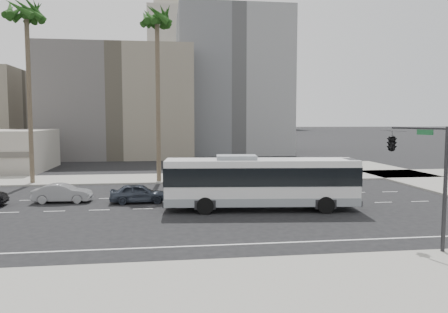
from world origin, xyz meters
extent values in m
plane|color=black|center=(0.00, 0.00, 0.00)|extent=(700.00, 700.00, 0.00)
cube|color=gray|center=(0.00, 15.50, 0.07)|extent=(120.00, 7.00, 0.15)
cube|color=gray|center=(0.00, -15.50, 0.07)|extent=(120.00, 7.00, 0.15)
cube|color=#635F59|center=(-12.00, 45.00, 9.00)|extent=(24.00, 18.00, 18.00)
cube|color=slate|center=(8.00, 52.00, 13.00)|extent=(20.00, 20.00, 26.00)
cube|color=beige|center=(-2.00, 250.00, 22.00)|extent=(42.00, 42.00, 44.00)
cube|color=beige|center=(-2.00, 250.00, 60.00)|extent=(26.00, 26.00, 32.00)
cube|color=#4C535D|center=(45.00, 230.00, 35.00)|extent=(26.00, 26.00, 70.00)
cube|color=#4C535D|center=(70.00, 260.00, 30.00)|extent=(22.00, 22.00, 60.00)
cube|color=silver|center=(2.19, -1.25, 2.05)|extent=(13.45, 4.25, 2.96)
cube|color=black|center=(2.19, -1.25, 2.45)|extent=(13.51, 4.32, 1.25)
cube|color=gray|center=(2.19, -1.25, 0.74)|extent=(13.47, 4.29, 0.57)
cube|color=gray|center=(0.48, -1.25, 3.65)|extent=(2.91, 2.10, 0.34)
cube|color=#262628|center=(8.46, -1.25, 3.36)|extent=(0.89, 2.11, 0.34)
cylinder|color=black|center=(6.41, -2.71, 0.57)|extent=(1.14, 0.34, 1.14)
cylinder|color=black|center=(6.41, 0.21, 0.57)|extent=(1.14, 0.34, 1.14)
cylinder|color=black|center=(-1.68, -2.71, 0.57)|extent=(1.14, 0.34, 1.14)
cylinder|color=black|center=(-1.68, 0.21, 0.57)|extent=(1.14, 0.34, 1.14)
imported|color=#313946|center=(-6.44, 2.43, 0.73)|extent=(1.84, 4.32, 1.45)
imported|color=gray|center=(-12.20, 3.34, 0.71)|extent=(1.63, 4.34, 1.42)
cylinder|color=#262628|center=(8.41, -12.33, 2.99)|extent=(0.18, 0.18, 5.97)
cylinder|color=#262628|center=(7.90, -10.82, 5.87)|extent=(1.14, 3.05, 0.12)
imported|color=#262628|center=(7.38, -9.31, 5.18)|extent=(2.76, 1.42, 1.10)
cube|color=#19592D|center=(8.02, -11.19, 5.67)|extent=(0.33, 0.86, 0.25)
cylinder|color=brown|center=(-5.08, 12.92, 7.92)|extent=(0.44, 0.44, 15.84)
cylinder|color=brown|center=(-17.31, 13.42, 8.02)|extent=(0.50, 0.50, 16.05)
camera|label=1|loc=(-4.33, -30.49, 6.27)|focal=34.64mm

